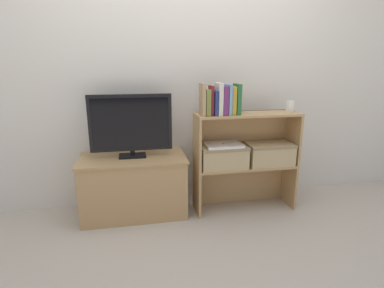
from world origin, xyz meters
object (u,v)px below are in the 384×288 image
at_px(tv, 131,124).
at_px(book_maroon, 211,100).
at_px(book_plum, 224,100).
at_px(laptop, 223,145).
at_px(book_mustard, 232,101).
at_px(tv_stand, 134,185).
at_px(book_olive, 207,102).
at_px(baby_monitor, 290,106).
at_px(storage_basket_left, 223,155).
at_px(book_navy, 214,103).
at_px(book_ivory, 219,99).
at_px(book_forest, 237,99).
at_px(book_skyblue, 228,100).
at_px(book_tan, 202,99).
at_px(storage_basket_right, 269,153).

distance_m(tv, book_maroon, 0.68).
xyz_separation_m(book_plum, laptop, (0.01, 0.02, -0.37)).
bearing_deg(book_mustard, laptop, 163.71).
xyz_separation_m(tv_stand, book_maroon, (0.64, -0.12, 0.72)).
distance_m(book_olive, baby_monitor, 0.75).
bearing_deg(storage_basket_left, book_navy, -168.19).
xyz_separation_m(book_mustard, baby_monitor, (0.53, 0.03, -0.06)).
distance_m(tv_stand, storage_basket_left, 0.80).
bearing_deg(baby_monitor, laptop, -178.55).
height_order(book_ivory, storage_basket_left, book_ivory).
bearing_deg(storage_basket_left, book_olive, -173.02).
xyz_separation_m(book_forest, laptop, (-0.10, 0.02, -0.38)).
bearing_deg(book_olive, tv_stand, 168.75).
distance_m(book_olive, book_skyblue, 0.18).
height_order(book_tan, book_olive, book_tan).
distance_m(book_skyblue, laptop, 0.38).
xyz_separation_m(baby_monitor, storage_basket_right, (-0.17, -0.01, -0.40)).
xyz_separation_m(book_olive, book_maroon, (0.03, 0.00, 0.01)).
relative_size(tv, book_plum, 2.90).
distance_m(book_navy, storage_basket_left, 0.46).
height_order(tv, baby_monitor, tv).
height_order(book_navy, book_plum, book_plum).
bearing_deg(book_tan, book_navy, 0.00).
xyz_separation_m(tv_stand, book_mustard, (0.82, -0.12, 0.72)).
height_order(book_tan, baby_monitor, book_tan).
bearing_deg(laptop, baby_monitor, 1.45).
xyz_separation_m(book_maroon, book_mustard, (0.18, -0.00, -0.00)).
height_order(book_mustard, laptop, book_mustard).
xyz_separation_m(book_skyblue, storage_basket_right, (0.40, 0.02, -0.47)).
distance_m(tv_stand, book_navy, 0.98).
relative_size(tv_stand, book_ivory, 3.46).
height_order(book_skyblue, storage_basket_left, book_skyblue).
xyz_separation_m(book_tan, book_plum, (0.18, 0.00, -0.01)).
distance_m(tv_stand, book_skyblue, 1.07).
xyz_separation_m(book_tan, book_ivory, (0.14, 0.00, 0.00)).
xyz_separation_m(book_navy, baby_monitor, (0.68, 0.03, -0.05)).
bearing_deg(storage_basket_right, book_tan, -178.27).
bearing_deg(tv, book_olive, -11.10).
bearing_deg(book_ivory, book_maroon, 180.00).
xyz_separation_m(book_olive, laptop, (0.15, 0.02, -0.36)).
distance_m(book_ivory, book_mustard, 0.12).
height_order(tv, book_olive, book_olive).
distance_m(book_mustard, storage_basket_left, 0.47).
bearing_deg(book_olive, book_maroon, 0.00).
bearing_deg(book_maroon, book_forest, 0.00).
height_order(book_skyblue, storage_basket_right, book_skyblue).
distance_m(tv_stand, book_forest, 1.13).
height_order(book_olive, book_forest, book_forest).
height_order(book_plum, storage_basket_right, book_plum).
xyz_separation_m(book_tan, laptop, (0.19, 0.02, -0.39)).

